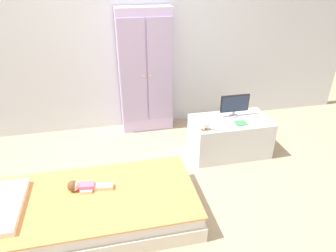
% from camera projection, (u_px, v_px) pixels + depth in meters
% --- Properties ---
extents(ground_plane, '(10.00, 10.00, 0.02)m').
position_uv_depth(ground_plane, '(143.00, 199.00, 2.92)').
color(ground_plane, tan).
extents(back_wall, '(6.40, 0.05, 2.70)m').
position_uv_depth(back_wall, '(120.00, 25.00, 3.62)').
color(back_wall, silver).
rests_on(back_wall, ground_plane).
extents(bed, '(1.79, 0.89, 0.26)m').
position_uv_depth(bed, '(93.00, 209.00, 2.61)').
color(bed, silver).
rests_on(bed, ground_plane).
extents(pillow, '(0.32, 0.64, 0.05)m').
position_uv_depth(pillow, '(1.00, 207.00, 2.40)').
color(pillow, white).
rests_on(pillow, bed).
extents(doll, '(0.39, 0.14, 0.10)m').
position_uv_depth(doll, '(82.00, 186.00, 2.61)').
color(doll, '#D6668E').
rests_on(doll, bed).
extents(wardrobe, '(0.67, 0.27, 1.57)m').
position_uv_depth(wardrobe, '(146.00, 72.00, 3.80)').
color(wardrobe, silver).
rests_on(wardrobe, ground_plane).
extents(tv_stand, '(0.89, 0.50, 0.44)m').
position_uv_depth(tv_stand, '(229.00, 136.00, 3.52)').
color(tv_stand, silver).
rests_on(tv_stand, ground_plane).
extents(tv_monitor, '(0.34, 0.10, 0.26)m').
position_uv_depth(tv_monitor, '(235.00, 104.00, 3.43)').
color(tv_monitor, '#99999E').
rests_on(tv_monitor, tv_stand).
extents(rocking_horse_toy, '(0.10, 0.04, 0.12)m').
position_uv_depth(rocking_horse_toy, '(207.00, 125.00, 3.18)').
color(rocking_horse_toy, '#8E6642').
rests_on(rocking_horse_toy, tv_stand).
extents(book_green, '(0.13, 0.11, 0.01)m').
position_uv_depth(book_green, '(241.00, 123.00, 3.33)').
color(book_green, '#429E51').
rests_on(book_green, tv_stand).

